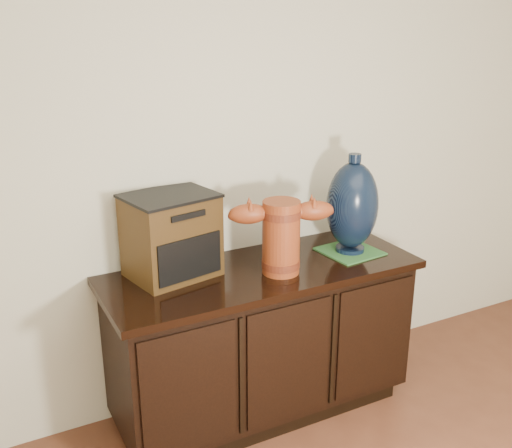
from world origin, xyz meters
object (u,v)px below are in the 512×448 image
terracotta_vessel (281,233)px  lamp_base (352,206)px  tv_radio (171,236)px  sideboard (262,340)px  spray_can (289,227)px

terracotta_vessel → lamp_base: lamp_base is taller
terracotta_vessel → tv_radio: (-0.44, 0.20, -0.00)m
sideboard → lamp_base: bearing=-2.1°
lamp_base → spray_can: bearing=131.2°
lamp_base → spray_can: size_ratio=2.72×
sideboard → terracotta_vessel: (0.06, -0.07, 0.56)m
lamp_base → spray_can: (-0.20, 0.23, -0.15)m
lamp_base → spray_can: lamp_base is taller
spray_can → lamp_base: bearing=-48.8°
terracotta_vessel → lamp_base: size_ratio=0.98×
spray_can → sideboard: bearing=-141.3°
tv_radio → spray_can: bearing=-3.6°
sideboard → lamp_base: lamp_base is taller
sideboard → spray_can: bearing=38.7°
terracotta_vessel → lamp_base: 0.43m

